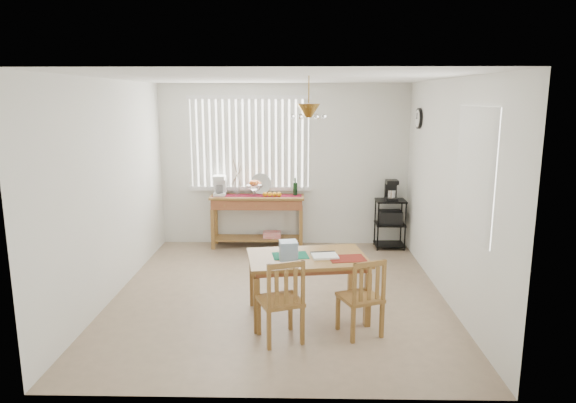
{
  "coord_description": "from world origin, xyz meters",
  "views": [
    {
      "loc": [
        0.24,
        -5.99,
        2.39
      ],
      "look_at": [
        0.1,
        0.55,
        1.05
      ],
      "focal_mm": 32.0,
      "sensor_mm": 36.0,
      "label": 1
    }
  ],
  "objects_px": {
    "chair_right": "(362,297)",
    "dining_table": "(307,263)",
    "sideboard": "(258,209)",
    "chair_left": "(281,301)",
    "cart_items": "(391,191)",
    "wire_cart": "(390,219)"
  },
  "relations": [
    {
      "from": "cart_items",
      "to": "dining_table",
      "type": "xyz_separation_m",
      "value": [
        -1.36,
        -2.64,
        -0.33
      ]
    },
    {
      "from": "chair_right",
      "to": "sideboard",
      "type": "bearing_deg",
      "value": 112.44
    },
    {
      "from": "sideboard",
      "to": "dining_table",
      "type": "bearing_deg",
      "value": -74.24
    },
    {
      "from": "sideboard",
      "to": "wire_cart",
      "type": "xyz_separation_m",
      "value": [
        2.11,
        -0.02,
        -0.16
      ]
    },
    {
      "from": "wire_cart",
      "to": "dining_table",
      "type": "relative_size",
      "value": 0.57
    },
    {
      "from": "wire_cart",
      "to": "dining_table",
      "type": "distance_m",
      "value": 2.97
    },
    {
      "from": "sideboard",
      "to": "dining_table",
      "type": "height_order",
      "value": "sideboard"
    },
    {
      "from": "sideboard",
      "to": "chair_left",
      "type": "height_order",
      "value": "chair_left"
    },
    {
      "from": "sideboard",
      "to": "wire_cart",
      "type": "relative_size",
      "value": 1.9
    },
    {
      "from": "sideboard",
      "to": "chair_left",
      "type": "xyz_separation_m",
      "value": [
        0.48,
        -3.28,
        -0.21
      ]
    },
    {
      "from": "cart_items",
      "to": "wire_cart",
      "type": "bearing_deg",
      "value": -90.0
    },
    {
      "from": "dining_table",
      "to": "chair_right",
      "type": "xyz_separation_m",
      "value": [
        0.54,
        -0.47,
        -0.2
      ]
    },
    {
      "from": "dining_table",
      "to": "chair_right",
      "type": "distance_m",
      "value": 0.75
    },
    {
      "from": "sideboard",
      "to": "chair_right",
      "type": "height_order",
      "value": "sideboard"
    },
    {
      "from": "sideboard",
      "to": "cart_items",
      "type": "bearing_deg",
      "value": -0.44
    },
    {
      "from": "sideboard",
      "to": "cart_items",
      "type": "relative_size",
      "value": 4.6
    },
    {
      "from": "dining_table",
      "to": "chair_right",
      "type": "relative_size",
      "value": 1.68
    },
    {
      "from": "dining_table",
      "to": "cart_items",
      "type": "bearing_deg",
      "value": 62.71
    },
    {
      "from": "chair_left",
      "to": "wire_cart",
      "type": "bearing_deg",
      "value": 63.43
    },
    {
      "from": "dining_table",
      "to": "chair_right",
      "type": "height_order",
      "value": "chair_right"
    },
    {
      "from": "sideboard",
      "to": "dining_table",
      "type": "relative_size",
      "value": 1.08
    },
    {
      "from": "chair_right",
      "to": "dining_table",
      "type": "bearing_deg",
      "value": 138.91
    }
  ]
}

